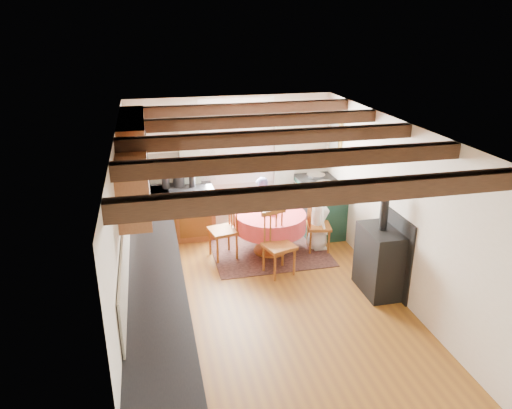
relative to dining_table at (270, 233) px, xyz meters
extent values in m
cube|color=brown|center=(-0.40, -1.50, -0.35)|extent=(3.60, 5.50, 0.00)
cube|color=white|center=(-0.40, -1.50, 2.05)|extent=(3.60, 5.50, 0.00)
cube|color=silver|center=(-0.40, 1.25, 0.85)|extent=(3.60, 0.00, 2.40)
cube|color=silver|center=(-0.40, -4.25, 0.85)|extent=(3.60, 0.00, 2.40)
cube|color=silver|center=(-2.20, -1.50, 0.85)|extent=(0.00, 5.50, 2.40)
cube|color=silver|center=(1.40, -1.50, 0.85)|extent=(0.00, 5.50, 2.40)
cube|color=#3B2415|center=(-0.40, -3.50, 1.96)|extent=(3.60, 0.16, 0.16)
cube|color=#3B2415|center=(-0.40, -2.50, 1.96)|extent=(3.60, 0.16, 0.16)
cube|color=#3B2415|center=(-0.40, -1.50, 1.96)|extent=(3.60, 0.16, 0.16)
cube|color=#3B2415|center=(-0.40, -0.50, 1.96)|extent=(3.60, 0.16, 0.16)
cube|color=#3B2415|center=(-0.40, 0.50, 1.96)|extent=(3.60, 0.16, 0.16)
cube|color=beige|center=(-2.18, -1.20, 0.85)|extent=(0.02, 4.50, 0.55)
cube|color=beige|center=(-1.40, 1.23, 0.85)|extent=(1.40, 0.02, 0.55)
cube|color=brown|center=(-1.90, -1.50, 0.09)|extent=(0.60, 5.30, 0.88)
cube|color=brown|center=(-1.45, 0.95, 0.09)|extent=(1.30, 0.60, 0.88)
cube|color=black|center=(-1.88, -1.50, 0.55)|extent=(0.64, 5.30, 0.04)
cube|color=black|center=(-1.45, 0.93, 0.55)|extent=(1.30, 0.64, 0.04)
cube|color=brown|center=(-2.03, -0.30, 1.60)|extent=(0.34, 1.80, 0.90)
cube|color=brown|center=(-2.03, -1.80, 1.55)|extent=(0.34, 0.90, 0.70)
cube|color=white|center=(-0.30, 1.24, 1.25)|extent=(1.34, 0.03, 1.54)
cube|color=white|center=(-0.30, 1.24, 1.25)|extent=(1.20, 0.01, 1.40)
cube|color=silver|center=(-1.15, 1.15, 0.75)|extent=(0.35, 0.10, 2.10)
cube|color=silver|center=(0.55, 1.15, 0.75)|extent=(0.35, 0.10, 2.10)
cylinder|color=black|center=(-0.30, 1.15, 1.85)|extent=(2.00, 0.03, 0.03)
cube|color=gold|center=(1.37, 0.80, 1.35)|extent=(0.04, 0.50, 0.60)
cylinder|color=silver|center=(0.65, 1.22, 1.35)|extent=(0.30, 0.02, 0.30)
cube|color=black|center=(0.00, 0.00, -0.34)|extent=(1.88, 1.46, 0.01)
imported|color=#434675|center=(0.00, 0.63, 0.21)|extent=(0.42, 0.28, 1.12)
imported|color=white|center=(0.81, -0.01, 0.21)|extent=(0.39, 0.57, 1.12)
imported|color=silver|center=(0.00, 0.00, 0.37)|extent=(0.23, 0.23, 0.05)
imported|color=silver|center=(0.08, 0.21, 0.38)|extent=(0.29, 0.29, 0.07)
imported|color=silver|center=(0.13, 0.24, 0.39)|extent=(0.13, 0.13, 0.09)
cylinder|color=#262628|center=(-1.60, 0.98, 0.69)|extent=(0.13, 0.13, 0.23)
cylinder|color=#262628|center=(-1.37, 1.03, 0.68)|extent=(0.19, 0.19, 0.22)
cylinder|color=#262628|center=(-1.15, 0.95, 0.72)|extent=(0.11, 0.11, 0.30)
camera|label=1|loc=(-1.84, -6.95, 3.29)|focal=33.85mm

